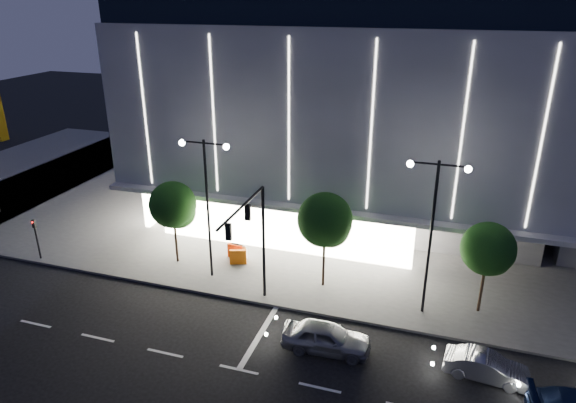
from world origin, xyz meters
The scene contains 15 objects.
ground centered at (0.00, 0.00, 0.00)m, with size 160.00×160.00×0.00m, color black.
sidewalk_museum centered at (5.00, 24.00, 0.07)m, with size 70.00×40.00×0.15m, color #474747.
museum centered at (2.98, 22.31, 9.27)m, with size 30.00×25.80×18.00m.
traffic_mast centered at (1.00, 3.34, 5.03)m, with size 0.33×5.89×7.07m.
street_lamp_west centered at (-3.00, 6.00, 5.96)m, with size 3.16×0.36×9.00m.
street_lamp_east centered at (10.00, 6.00, 5.96)m, with size 3.16×0.36×9.00m.
ped_signal_far centered at (-15.00, 4.50, 1.89)m, with size 0.22×0.24×3.00m.
tree_left centered at (-5.97, 7.02, 4.03)m, with size 3.02×3.02×5.72m.
tree_mid centered at (4.03, 7.02, 4.33)m, with size 3.25×3.25×6.15m.
tree_right centered at (13.03, 7.02, 3.88)m, with size 2.91×2.91×5.51m.
car_lead centered at (5.61, 1.21, 0.76)m, with size 1.80×4.48×1.53m, color gray.
car_second centered at (13.20, 1.52, 0.63)m, with size 1.33×3.81×1.26m, color #9FA1A7.
barrier_a centered at (-2.48, 8.60, 0.65)m, with size 1.10×0.25×1.00m, color #EE440D.
barrier_b centered at (-2.22, 8.65, 0.65)m, with size 1.10×0.25×1.00m, color silver.
barrier_c centered at (-1.99, 7.88, 0.65)m, with size 1.10×0.25×1.00m, color orange.
Camera 1 is at (10.28, -19.57, 16.71)m, focal length 32.00 mm.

